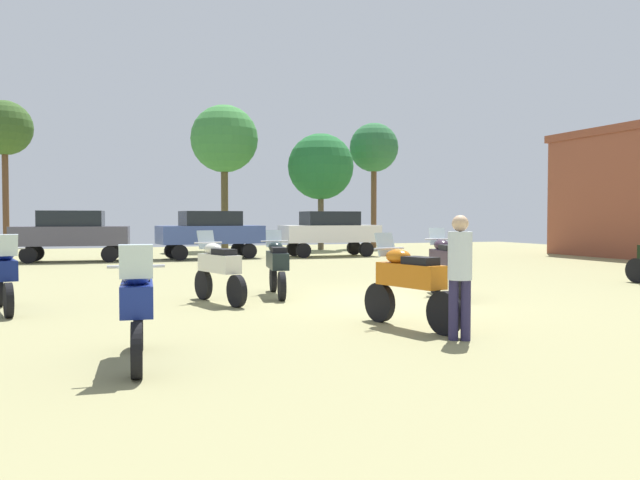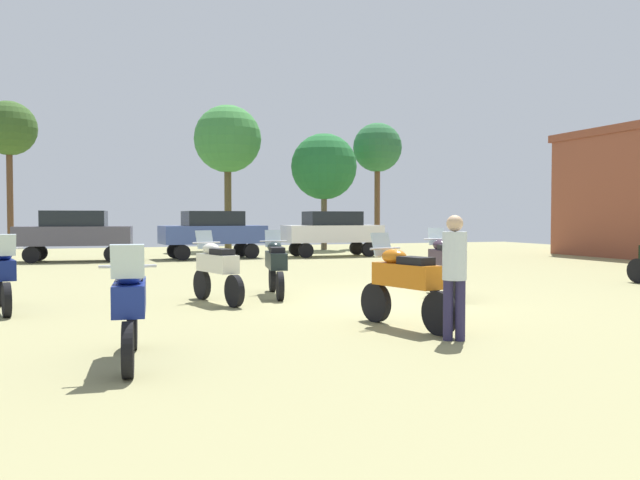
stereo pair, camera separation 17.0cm
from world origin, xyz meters
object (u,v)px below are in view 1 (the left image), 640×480
motorcycle_5 (3,273)px  motorcycle_6 (277,264)px  car_2 (72,232)px  tree_2 (374,149)px  tree_5 (224,140)px  person_1 (460,267)px  tree_1 (4,129)px  car_3 (330,230)px  tree_3 (321,167)px  motorcycle_9 (445,264)px  motorcycle_3 (409,282)px  motorcycle_10 (219,268)px  car_1 (210,231)px  motorcycle_4 (137,304)px

motorcycle_5 → motorcycle_6: 5.44m
car_2 → tree_2: tree_2 is taller
car_2 → tree_5: 10.98m
person_1 → tree_1: 27.89m
car_3 → tree_3: (1.68, 5.58, 3.26)m
motorcycle_9 → tree_5: size_ratio=0.28×
motorcycle_3 → tree_3: tree_3 is taller
tree_2 → tree_5: size_ratio=0.93×
motorcycle_3 → car_3: bearing=57.9°
motorcycle_6 → tree_2: (11.59, 19.44, 4.92)m
motorcycle_10 → tree_3: size_ratio=0.33×
tree_1 → person_1: bearing=-72.3°
motorcycle_6 → tree_1: 22.25m
motorcycle_9 → car_3: (2.96, 14.41, 0.43)m
motorcycle_3 → tree_5: size_ratio=0.27×
motorcycle_9 → tree_2: size_ratio=0.30×
motorcycle_5 → motorcycle_6: bearing=174.6°
motorcycle_6 → car_1: size_ratio=0.51×
motorcycle_6 → motorcycle_5: bearing=-163.8°
tree_1 → tree_5: tree_5 is taller
car_1 → tree_5: 8.36m
motorcycle_10 → car_1: bearing=64.4°
car_1 → tree_5: bearing=-21.7°
person_1 → tree_2: 27.81m
tree_1 → car_2: bearing=-66.7°
motorcycle_9 → car_3: size_ratio=0.49×
motorcycle_5 → tree_1: size_ratio=0.30×
car_3 → tree_1: bearing=62.7°
car_1 → tree_1: (-8.47, 7.11, 4.76)m
motorcycle_3 → tree_5: 25.15m
motorcycle_6 → tree_3: tree_3 is taller
motorcycle_6 → tree_3: 20.44m
motorcycle_3 → car_3: 18.41m
person_1 → tree_5: tree_5 is taller
motorcycle_10 → tree_3: bearing=48.4°
motorcycle_4 → car_1: car_1 is taller
motorcycle_9 → motorcycle_3: bearing=-116.3°
motorcycle_10 → tree_5: (4.53, 20.59, 5.11)m
motorcycle_9 → motorcycle_10: (-4.81, 0.80, -0.02)m
motorcycle_5 → tree_5: bearing=-124.1°
tree_3 → car_3: bearing=-106.7°
motorcycle_9 → tree_5: 21.99m
motorcycle_3 → motorcycle_4: 4.32m
car_1 → motorcycle_10: bearing=165.2°
motorcycle_9 → tree_5: bearing=104.1°
car_1 → motorcycle_5: bearing=150.3°
tree_3 → motorcycle_3: bearing=-107.4°
motorcycle_4 → tree_5: bearing=-99.0°
motorcycle_5 → motorcycle_6: motorcycle_5 is taller
motorcycle_9 → car_2: size_ratio=0.47×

